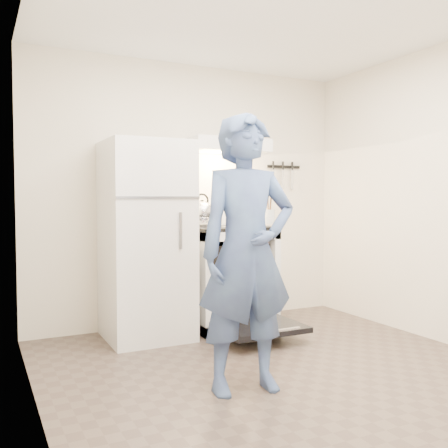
{
  "coord_description": "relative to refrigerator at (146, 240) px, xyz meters",
  "views": [
    {
      "loc": [
        -1.89,
        -2.7,
        1.21
      ],
      "look_at": [
        -0.05,
        1.0,
        1.0
      ],
      "focal_mm": 40.0,
      "sensor_mm": 36.0,
      "label": 1
    }
  ],
  "objects": [
    {
      "name": "person",
      "position": [
        0.2,
        -1.44,
        0.02
      ],
      "size": [
        0.67,
        0.47,
        1.74
      ],
      "primitive_type": "imported",
      "rotation": [
        0.0,
        0.0,
        -0.09
      ],
      "color": "navy",
      "rests_on": "floor"
    },
    {
      "name": "refrigerator",
      "position": [
        0.0,
        0.0,
        0.0
      ],
      "size": [
        0.7,
        0.7,
        1.7
      ],
      "primitive_type": "cube",
      "color": "silver",
      "rests_on": "floor"
    },
    {
      "name": "utensil_jar",
      "position": [
        1.12,
        -0.21,
        0.2
      ],
      "size": [
        0.11,
        0.11,
        0.13
      ],
      "primitive_type": "cylinder",
      "rotation": [
        0.0,
        0.0,
        -0.23
      ],
      "color": "silver",
      "rests_on": "cooktop"
    },
    {
      "name": "knife_strip",
      "position": [
        1.63,
        0.33,
        0.7
      ],
      "size": [
        0.4,
        0.02,
        0.03
      ],
      "primitive_type": "cube",
      "color": "black",
      "rests_on": "back_wall"
    },
    {
      "name": "backsplash",
      "position": [
        0.81,
        0.31,
        0.2
      ],
      "size": [
        0.76,
        0.07,
        0.2
      ],
      "primitive_type": "cube",
      "color": "silver",
      "rests_on": "cooktop"
    },
    {
      "name": "stove_body",
      "position": [
        0.81,
        0.02,
        -0.39
      ],
      "size": [
        0.76,
        0.65,
        0.92
      ],
      "primitive_type": "cube",
      "color": "silver",
      "rests_on": "floor"
    },
    {
      "name": "cooktop",
      "position": [
        0.81,
        0.02,
        0.09
      ],
      "size": [
        0.76,
        0.65,
        0.03
      ],
      "primitive_type": "cube",
      "color": "black",
      "rests_on": "stove_body"
    },
    {
      "name": "oven_rack",
      "position": [
        0.81,
        0.02,
        -0.41
      ],
      "size": [
        0.6,
        0.52,
        0.01
      ],
      "primitive_type": "cube",
      "color": "slate",
      "rests_on": "stove_body"
    },
    {
      "name": "pizza_stone",
      "position": [
        0.75,
        -0.04,
        -0.4
      ],
      "size": [
        0.34,
        0.34,
        0.02
      ],
      "primitive_type": "cylinder",
      "color": "#876E4F",
      "rests_on": "oven_rack"
    },
    {
      "name": "floor",
      "position": [
        0.58,
        -1.45,
        -0.85
      ],
      "size": [
        3.6,
        3.6,
        0.0
      ],
      "primitive_type": "plane",
      "color": "#4C3F36",
      "rests_on": "ground"
    },
    {
      "name": "range_hood",
      "position": [
        0.81,
        0.1,
        0.86
      ],
      "size": [
        0.76,
        0.5,
        0.12
      ],
      "primitive_type": "cube",
      "color": "silver",
      "rests_on": "back_wall"
    },
    {
      "name": "dutch_oven",
      "position": [
        0.38,
        -1.1,
        0.03
      ],
      "size": [
        0.32,
        0.25,
        0.22
      ],
      "primitive_type": null,
      "color": "red",
      "rests_on": "person"
    },
    {
      "name": "tea_kettle",
      "position": [
        0.59,
        0.13,
        0.25
      ],
      "size": [
        0.25,
        0.21,
        0.31
      ],
      "primitive_type": null,
      "color": "silver",
      "rests_on": "cooktop"
    },
    {
      "name": "back_wall",
      "position": [
        0.58,
        0.35,
        0.4
      ],
      "size": [
        3.2,
        0.02,
        2.5
      ],
      "primitive_type": "cube",
      "color": "beige",
      "rests_on": "ground"
    },
    {
      "name": "oven_door",
      "position": [
        0.81,
        -0.57,
        -0.72
      ],
      "size": [
        0.7,
        0.54,
        0.04
      ],
      "primitive_type": "cube",
      "color": "black",
      "rests_on": "floor"
    }
  ]
}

